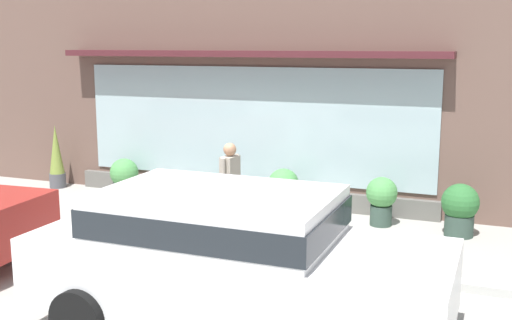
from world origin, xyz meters
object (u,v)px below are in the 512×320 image
(fire_hydrant, at_px, (197,208))
(potted_plant_by_entrance, at_px, (124,176))
(potted_plant_trailing_edge, at_px, (56,158))
(pedestrian_with_handbag, at_px, (229,183))
(potted_plant_near_hydrant, at_px, (226,188))
(potted_plant_window_center, at_px, (283,190))
(potted_plant_low_front, at_px, (460,208))
(parked_car_white, at_px, (231,253))
(potted_plant_corner_tall, at_px, (185,186))
(potted_plant_window_left, at_px, (382,198))

(fire_hydrant, distance_m, potted_plant_by_entrance, 3.10)
(fire_hydrant, xyz_separation_m, potted_plant_trailing_edge, (-4.34, 1.72, 0.27))
(pedestrian_with_handbag, relative_size, potted_plant_trailing_edge, 1.14)
(fire_hydrant, relative_size, potted_plant_by_entrance, 1.04)
(potted_plant_by_entrance, distance_m, potted_plant_trailing_edge, 1.77)
(potted_plant_near_hydrant, bearing_deg, potted_plant_window_center, 5.34)
(pedestrian_with_handbag, height_order, potted_plant_by_entrance, pedestrian_with_handbag)
(potted_plant_window_center, bearing_deg, potted_plant_low_front, -2.35)
(parked_car_white, bearing_deg, pedestrian_with_handbag, 114.66)
(pedestrian_with_handbag, bearing_deg, potted_plant_low_front, 119.51)
(potted_plant_corner_tall, xyz_separation_m, potted_plant_by_entrance, (-1.64, 0.38, -0.00))
(potted_plant_low_front, xyz_separation_m, potted_plant_trailing_edge, (-8.51, 0.41, 0.19))
(potted_plant_window_left, xyz_separation_m, potted_plant_window_center, (-1.80, -0.01, -0.02))
(potted_plant_by_entrance, xyz_separation_m, potted_plant_trailing_edge, (-1.75, 0.01, 0.27))
(potted_plant_window_left, height_order, potted_plant_corner_tall, potted_plant_window_left)
(potted_plant_trailing_edge, bearing_deg, potted_plant_near_hydrant, -5.20)
(fire_hydrant, distance_m, potted_plant_corner_tall, 1.63)
(potted_plant_trailing_edge, bearing_deg, fire_hydrant, -21.67)
(potted_plant_low_front, bearing_deg, fire_hydrant, -162.56)
(potted_plant_corner_tall, bearing_deg, potted_plant_window_left, 1.83)
(parked_car_white, height_order, potted_plant_near_hydrant, parked_car_white)
(potted_plant_corner_tall, xyz_separation_m, potted_plant_trailing_edge, (-3.40, 0.40, 0.27))
(potted_plant_window_center, bearing_deg, potted_plant_by_entrance, 175.73)
(potted_plant_by_entrance, bearing_deg, potted_plant_low_front, -3.39)
(potted_plant_by_entrance, distance_m, potted_plant_near_hydrant, 2.56)
(pedestrian_with_handbag, relative_size, potted_plant_corner_tall, 2.36)
(potted_plant_low_front, relative_size, potted_plant_near_hydrant, 0.96)
(fire_hydrant, xyz_separation_m, potted_plant_window_center, (1.05, 1.44, 0.08))
(potted_plant_corner_tall, distance_m, potted_plant_trailing_edge, 3.43)
(fire_hydrant, distance_m, potted_plant_window_center, 1.78)
(potted_plant_low_front, distance_m, potted_plant_window_center, 3.12)
(potted_plant_window_left, relative_size, potted_plant_near_hydrant, 0.93)
(pedestrian_with_handbag, xyz_separation_m, potted_plant_near_hydrant, (-0.76, 1.55, -0.48))
(potted_plant_low_front, bearing_deg, potted_plant_by_entrance, 176.61)
(potted_plant_window_left, relative_size, potted_plant_corner_tall, 1.29)
(pedestrian_with_handbag, xyz_separation_m, parked_car_white, (1.40, -3.06, -0.02))
(fire_hydrant, bearing_deg, potted_plant_near_hydrant, 92.41)
(pedestrian_with_handbag, relative_size, potted_plant_window_center, 1.80)
(potted_plant_by_entrance, bearing_deg, potted_plant_trailing_edge, 179.53)
(potted_plant_corner_tall, bearing_deg, potted_plant_trailing_edge, 173.36)
(parked_car_white, xyz_separation_m, potted_plant_window_left, (0.75, 4.72, -0.41))
(parked_car_white, height_order, potted_plant_window_left, parked_car_white)
(parked_car_white, distance_m, potted_plant_low_front, 5.04)
(fire_hydrant, bearing_deg, potted_plant_trailing_edge, 158.33)
(parked_car_white, height_order, potted_plant_trailing_edge, parked_car_white)
(fire_hydrant, bearing_deg, potted_plant_low_front, 17.44)
(parked_car_white, height_order, potted_plant_low_front, parked_car_white)
(potted_plant_by_entrance, xyz_separation_m, potted_plant_near_hydrant, (2.53, -0.38, 0.04))
(parked_car_white, bearing_deg, potted_plant_trailing_edge, 142.27)
(potted_plant_window_center, bearing_deg, fire_hydrant, -126.18)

